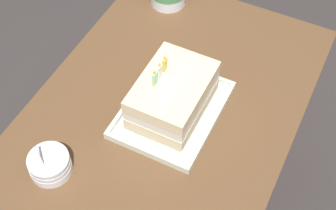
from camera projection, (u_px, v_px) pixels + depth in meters
dining_table at (164, 130)px, 1.52m from camera, size 1.12×0.76×0.69m
foil_tray at (172, 110)px, 1.43m from camera, size 0.34×0.27×0.02m
birthday_cake at (173, 95)px, 1.37m from camera, size 0.26×0.18×0.17m
bowl_stack at (50, 164)px, 1.29m from camera, size 0.12×0.12×0.10m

